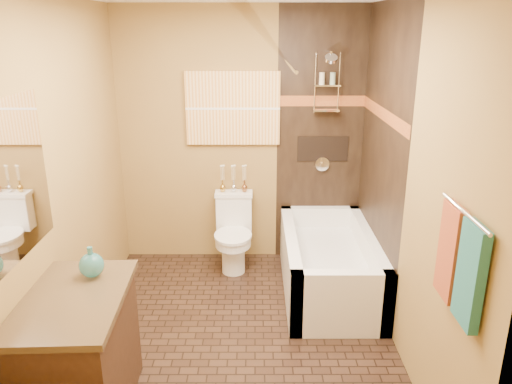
{
  "coord_description": "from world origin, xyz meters",
  "views": [
    {
      "loc": [
        0.13,
        -3.3,
        2.31
      ],
      "look_at": [
        0.14,
        0.4,
        1.07
      ],
      "focal_mm": 35.0,
      "sensor_mm": 36.0,
      "label": 1
    }
  ],
  "objects_px": {
    "bathtub": "(329,268)",
    "toilet": "(234,232)",
    "sunset_painting": "(233,108)",
    "vanity": "(79,357)"
  },
  "relations": [
    {
      "from": "bathtub",
      "to": "toilet",
      "type": "relative_size",
      "value": 2.04
    },
    {
      "from": "sunset_painting",
      "to": "vanity",
      "type": "distance_m",
      "value": 2.66
    },
    {
      "from": "bathtub",
      "to": "vanity",
      "type": "xyz_separation_m",
      "value": [
        -1.72,
        -1.53,
        0.19
      ]
    },
    {
      "from": "toilet",
      "to": "vanity",
      "type": "bearing_deg",
      "value": -113.53
    },
    {
      "from": "toilet",
      "to": "bathtub",
      "type": "bearing_deg",
      "value": -28.99
    },
    {
      "from": "bathtub",
      "to": "sunset_painting",
      "type": "bearing_deg",
      "value": 140.46
    },
    {
      "from": "bathtub",
      "to": "toilet",
      "type": "xyz_separation_m",
      "value": [
        -0.88,
        0.47,
        0.15
      ]
    },
    {
      "from": "sunset_painting",
      "to": "bathtub",
      "type": "height_order",
      "value": "sunset_painting"
    },
    {
      "from": "sunset_painting",
      "to": "toilet",
      "type": "relative_size",
      "value": 1.23
    },
    {
      "from": "vanity",
      "to": "toilet",
      "type": "bearing_deg",
      "value": 64.92
    }
  ]
}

